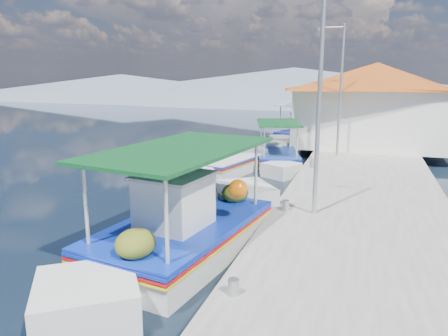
% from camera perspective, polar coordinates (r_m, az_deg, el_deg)
% --- Properties ---
extents(ground, '(160.00, 160.00, 0.00)m').
position_cam_1_polar(ground, '(11.97, -12.10, -8.88)').
color(ground, black).
rests_on(ground, ground).
extents(quay, '(5.00, 44.00, 0.50)m').
position_cam_1_polar(quay, '(16.06, 18.24, -2.76)').
color(quay, '#ABA8A0').
rests_on(quay, ground).
extents(bollards, '(0.20, 17.20, 0.30)m').
position_cam_1_polar(bollards, '(15.37, 10.47, -1.47)').
color(bollards, '#A5A8AD').
rests_on(bollards, quay).
extents(main_caique, '(3.47, 8.81, 2.94)m').
position_cam_1_polar(main_caique, '(10.49, -5.36, -8.46)').
color(main_caique, white).
rests_on(main_caique, ground).
extents(caique_green_canopy, '(2.96, 5.99, 2.33)m').
position_cam_1_polar(caique_green_canopy, '(20.45, 7.27, 1.27)').
color(caique_green_canopy, white).
rests_on(caique_green_canopy, ground).
extents(caique_blue_hull, '(2.77, 5.86, 1.08)m').
position_cam_1_polar(caique_blue_hull, '(18.75, 0.36, 0.16)').
color(caique_blue_hull, white).
rests_on(caique_blue_hull, ground).
extents(caique_far, '(3.88, 7.39, 2.73)m').
position_cam_1_polar(caique_far, '(27.77, 10.91, 4.45)').
color(caique_far, white).
rests_on(caique_far, ground).
extents(harbor_building, '(10.49, 10.49, 4.40)m').
position_cam_1_polar(harbor_building, '(24.59, 19.60, 8.25)').
color(harbor_building, white).
rests_on(harbor_building, quay).
extents(lamp_post_near, '(1.21, 0.14, 6.00)m').
position_cam_1_polar(lamp_post_near, '(11.62, 12.26, 9.97)').
color(lamp_post_near, '#A5A8AD').
rests_on(lamp_post_near, quay).
extents(lamp_post_far, '(1.21, 0.14, 6.00)m').
position_cam_1_polar(lamp_post_far, '(20.58, 15.17, 10.84)').
color(lamp_post_far, '#A5A8AD').
rests_on(lamp_post_far, quay).
extents(mountain_ridge, '(171.40, 96.00, 5.50)m').
position_cam_1_polar(mountain_ridge, '(65.58, 19.45, 9.88)').
color(mountain_ridge, slate).
rests_on(mountain_ridge, ground).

